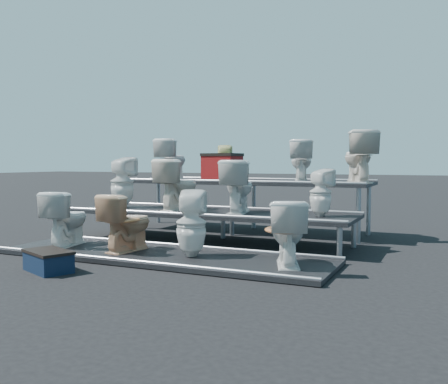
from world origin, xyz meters
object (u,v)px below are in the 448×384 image
at_px(toilet_0, 67,218).
at_px(toilet_7, 321,193).
at_px(toilet_11, 359,157).
at_px(red_crate, 222,168).
at_px(toilet_3, 288,232).
at_px(toilet_4, 122,182).
at_px(toilet_5, 178,185).
at_px(toilet_10, 301,161).
at_px(toilet_1, 127,222).
at_px(step_stool, 48,262).
at_px(toilet_8, 172,159).
at_px(toilet_2, 191,223).
at_px(toilet_9, 225,163).
at_px(toilet_6, 238,187).

bearing_deg(toilet_0, toilet_7, -167.66).
distance_m(toilet_11, red_crate, 2.27).
xyz_separation_m(toilet_0, toilet_3, (3.07, 0.00, -0.01)).
relative_size(toilet_4, toilet_11, 1.02).
bearing_deg(toilet_11, toilet_4, -2.67).
bearing_deg(toilet_5, toilet_0, 59.21).
xyz_separation_m(toilet_3, toilet_11, (0.31, 2.60, 0.83)).
bearing_deg(toilet_7, toilet_10, -39.97).
bearing_deg(toilet_1, step_stool, 85.32).
bearing_deg(step_stool, toilet_1, 100.85).
bearing_deg(toilet_8, toilet_11, 175.89).
bearing_deg(toilet_4, toilet_5, -175.26).
height_order(toilet_4, red_crate, red_crate).
bearing_deg(toilet_2, toilet_9, -92.26).
height_order(toilet_4, toilet_5, toilet_4).
height_order(toilet_1, red_crate, red_crate).
bearing_deg(toilet_1, toilet_8, -64.45).
xyz_separation_m(toilet_1, red_crate, (0.14, 2.56, 0.65)).
bearing_deg(toilet_9, toilet_7, 125.20).
bearing_deg(toilet_10, toilet_6, 50.98).
height_order(toilet_2, toilet_4, toilet_4).
xyz_separation_m(toilet_8, toilet_10, (2.38, 0.00, -0.03)).
xyz_separation_m(toilet_7, toilet_9, (-1.97, 1.30, 0.39)).
bearing_deg(toilet_0, toilet_5, -136.95).
distance_m(toilet_6, toilet_9, 1.56).
bearing_deg(toilet_10, toilet_2, 60.95).
distance_m(toilet_7, step_stool, 3.45).
bearing_deg(toilet_3, toilet_8, -61.60).
bearing_deg(toilet_7, toilet_5, 23.88).
distance_m(toilet_1, toilet_10, 3.10).
height_order(toilet_4, toilet_9, toilet_9).
relative_size(toilet_0, toilet_7, 1.16).
bearing_deg(toilet_0, toilet_1, 169.67).
relative_size(toilet_7, toilet_8, 0.88).
relative_size(toilet_2, toilet_9, 1.29).
distance_m(toilet_5, toilet_8, 1.61).
height_order(toilet_1, toilet_10, toilet_10).
distance_m(toilet_3, toilet_9, 3.32).
bearing_deg(toilet_0, toilet_9, -123.97).
relative_size(toilet_1, toilet_4, 0.91).
xyz_separation_m(toilet_5, toilet_8, (-0.87, 1.30, 0.38)).
distance_m(toilet_0, toilet_8, 2.72).
bearing_deg(toilet_7, toilet_9, -9.48).
bearing_deg(toilet_10, toilet_7, 99.73).
bearing_deg(toilet_1, toilet_3, -173.06).
bearing_deg(toilet_10, toilet_9, -16.42).
bearing_deg(toilet_7, toilet_1, 55.18).
bearing_deg(toilet_7, toilet_3, 112.04).
bearing_deg(toilet_5, toilet_4, 5.83).
height_order(toilet_4, toilet_10, toilet_10).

